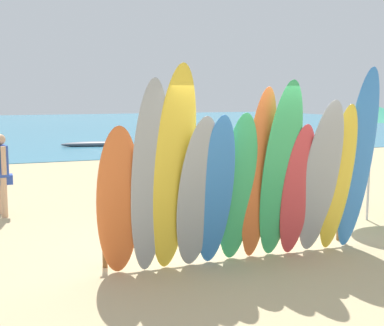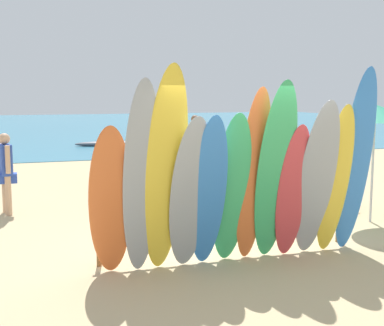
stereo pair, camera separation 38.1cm
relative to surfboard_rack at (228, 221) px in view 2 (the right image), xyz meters
The scene contains 22 objects.
ground 14.01m from the surfboard_rack, 90.00° to the left, with size 60.00×60.00×0.00m, color tan.
ocean_water 31.66m from the surfboard_rack, 90.00° to the left, with size 60.00×40.00×0.02m, color teal.
surfboard_rack is the anchor object (origin of this frame).
surfboard_orange_0 1.96m from the surfboard_rack, 165.72° to the right, with size 0.57×0.08×2.05m, color orange.
surfboard_grey_1 1.77m from the surfboard_rack, 157.58° to the right, with size 0.49×0.06×2.65m, color #999EA3.
surfboard_yellow_2 1.57m from the surfboard_rack, 151.75° to the right, with size 0.58×0.08×2.84m, color yellow.
surfboard_grey_3 1.13m from the surfboard_rack, 142.97° to the right, with size 0.58×0.06×2.19m, color #999EA3.
surfboard_blue_4 0.98m from the surfboard_rack, 131.38° to the right, with size 0.49×0.07×2.21m, color #337AD1.
surfboard_green_5 0.76m from the surfboard_rack, 105.99° to the right, with size 0.56×0.08×2.19m, color #38B266.
surfboard_orange_6 0.92m from the surfboard_rack, 69.27° to the right, with size 0.48×0.07×2.53m, color orange.
surfboard_green_7 1.10m from the surfboard_rack, 50.48° to the right, with size 0.56×0.07×2.65m, color #38B266.
surfboard_red_8 1.08m from the surfboard_rack, 34.99° to the right, with size 0.49×0.07×2.02m, color #D13D42.
surfboard_grey_9 1.45m from the surfboard_rack, 28.42° to the right, with size 0.58×0.08×2.39m, color #999EA3.
surfboard_yellow_10 1.70m from the surfboard_rack, 20.95° to the right, with size 0.49×0.08×2.30m, color yellow.
surfboard_blue_11 2.09m from the surfboard_rack, 18.47° to the right, with size 0.49×0.07×2.83m, color #337AD1.
beachgoer_near_rack 3.62m from the surfboard_rack, 91.46° to the left, with size 0.42×0.54×1.62m.
beachgoer_midbeach 8.09m from the surfboard_rack, 74.80° to the left, with size 0.45×0.62×1.74m.
beachgoer_by_water 3.12m from the surfboard_rack, 65.58° to the left, with size 0.53×0.38×1.58m.
beachgoer_photographing 4.98m from the surfboard_rack, 130.12° to the left, with size 0.42×0.60×1.62m.
beach_chair_red 3.92m from the surfboard_rack, 33.42° to the left, with size 0.58×0.80×0.79m.
beach_umbrella 3.76m from the surfboard_rack, 16.34° to the left, with size 1.70×1.70×2.19m.
distant_boat 16.49m from the surfboard_rack, 86.56° to the left, with size 3.14×1.02×0.25m.
Camera 2 is at (-2.95, -7.18, 2.42)m, focal length 49.42 mm.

